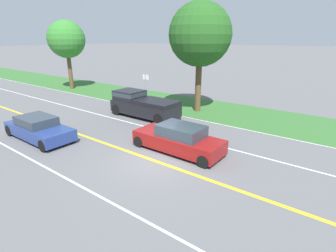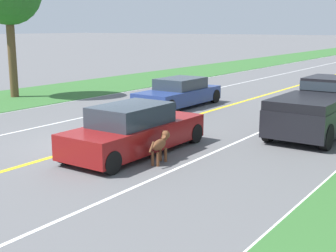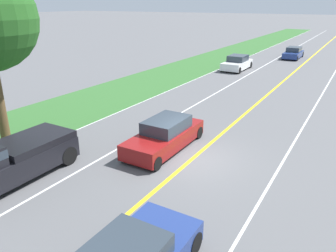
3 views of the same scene
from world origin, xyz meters
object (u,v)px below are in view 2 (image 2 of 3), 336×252
(dog, at_px, (161,144))
(pickup_truck, at_px, (321,106))
(oncoming_car, at_px, (179,93))
(ego_car, at_px, (135,130))

(dog, xyz_separation_m, pickup_truck, (2.36, 6.18, 0.40))
(dog, relative_size, oncoming_car, 0.26)
(ego_car, distance_m, pickup_truck, 6.81)
(pickup_truck, bearing_deg, dog, -110.90)
(ego_car, bearing_deg, pickup_truck, 58.26)
(oncoming_car, bearing_deg, ego_car, 114.54)
(dog, bearing_deg, ego_car, 150.89)
(oncoming_car, bearing_deg, dog, 120.48)
(pickup_truck, bearing_deg, ego_car, -121.74)
(ego_car, xyz_separation_m, oncoming_car, (-3.41, 7.46, -0.05))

